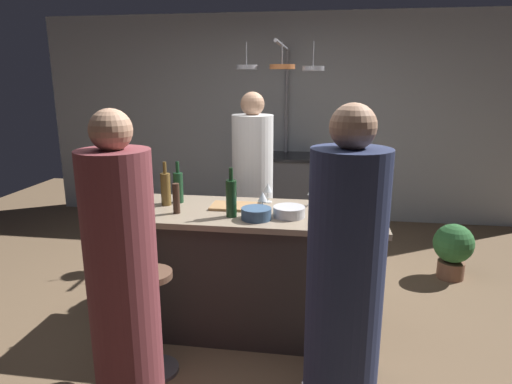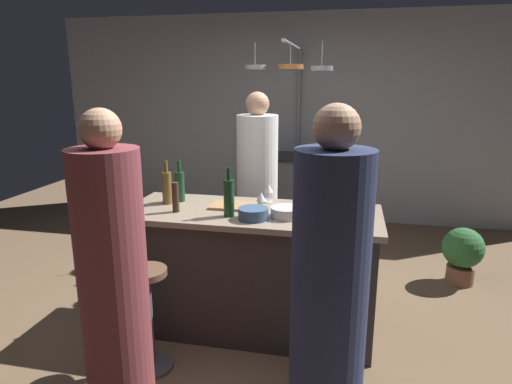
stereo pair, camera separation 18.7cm
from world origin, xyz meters
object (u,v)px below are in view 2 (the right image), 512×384
object	(u,v)px
wine_bottle_white	(359,194)
mixing_bowl_steel	(287,212)
mixing_bowl_blue	(253,214)
guest_right	(329,301)
wine_glass_by_chef	(312,192)
bar_stool_right	(319,334)
potted_plant	(463,252)
chef	(257,196)
stove_range	(294,190)
wine_bottle_amber	(167,187)
pepper_mill	(175,197)
wine_glass_near_left_guest	(261,198)
bar_stool_left	(148,315)
guest_left	(114,284)
cutting_board	(233,206)
wine_glass_near_right_guest	(269,189)
wine_bottle_green	(180,186)
mixing_bowl_ceramic	(344,214)
wine_bottle_red	(229,197)

from	to	relation	value
wine_bottle_white	mixing_bowl_steel	bearing A→B (deg)	-147.88
mixing_bowl_blue	guest_right	bearing A→B (deg)	-56.49
guest_right	wine_glass_by_chef	bearing A→B (deg)	98.90
bar_stool_right	mixing_bowl_blue	bearing A→B (deg)	137.75
wine_bottle_white	potted_plant	bearing A→B (deg)	43.17
wine_bottle_white	chef	bearing A→B (deg)	144.06
stove_range	wine_bottle_amber	world-z (taller)	wine_bottle_amber
chef	wine_bottle_white	xyz separation A→B (m)	(0.86, -0.63, 0.23)
pepper_mill	wine_glass_near_left_guest	world-z (taller)	pepper_mill
bar_stool_left	guest_left	distance (m)	0.56
chef	bar_stool_right	distance (m)	1.64
potted_plant	bar_stool_right	bearing A→B (deg)	-123.85
cutting_board	wine_glass_near_left_guest	bearing A→B (deg)	-20.92
wine_bottle_white	wine_glass_near_right_guest	xyz separation A→B (m)	(-0.65, 0.05, -0.01)
stove_range	wine_bottle_green	size ratio (longest dim) A/B	2.86
guest_right	mixing_bowl_ceramic	size ratio (longest dim) A/B	10.58
guest_right	guest_left	distance (m)	1.10
mixing_bowl_ceramic	potted_plant	bearing A→B (deg)	48.11
wine_glass_near_left_guest	pepper_mill	bearing A→B (deg)	-169.14
wine_bottle_white	wine_bottle_red	bearing A→B (deg)	-157.65
wine_glass_near_right_guest	wine_glass_by_chef	world-z (taller)	same
potted_plant	pepper_mill	bearing A→B (deg)	-150.80
mixing_bowl_ceramic	guest_right	bearing A→B (deg)	-92.82
mixing_bowl_steel	mixing_bowl_blue	world-z (taller)	mixing_bowl_blue
wine_glass_near_left_guest	mixing_bowl_blue	xyz separation A→B (m)	(-0.02, -0.16, -0.07)
wine_bottle_green	wine_glass_near_right_guest	distance (m)	0.67
guest_right	wine_bottle_red	xyz separation A→B (m)	(-0.72, 0.85, 0.24)
guest_right	wine_glass_near_right_guest	distance (m)	1.36
chef	wine_glass_near_right_guest	world-z (taller)	chef
wine_glass_near_left_guest	chef	bearing A→B (deg)	103.65
stove_range	bar_stool_left	world-z (taller)	stove_range
bar_stool_left	wine_bottle_white	distance (m)	1.63
cutting_board	pepper_mill	distance (m)	0.42
bar_stool_left	wine_glass_by_chef	distance (m)	1.39
wine_glass_near_left_guest	guest_left	bearing A→B (deg)	-119.88
mixing_bowl_ceramic	wine_glass_near_right_guest	bearing A→B (deg)	150.76
guest_left	mixing_bowl_ceramic	world-z (taller)	guest_left
bar_stool_right	mixing_bowl_blue	distance (m)	0.86
guest_left	cutting_board	world-z (taller)	guest_left
bar_stool_left	mixing_bowl_blue	world-z (taller)	mixing_bowl_blue
wine_bottle_red	chef	bearing A→B (deg)	90.66
guest_right	mixing_bowl_blue	xyz separation A→B (m)	(-0.54, 0.82, 0.15)
chef	wine_bottle_white	bearing A→B (deg)	-35.94
wine_bottle_white	bar_stool_right	bearing A→B (deg)	-103.31
cutting_board	wine_bottle_red	bearing A→B (deg)	-82.06
stove_range	bar_stool_right	size ratio (longest dim) A/B	1.31
guest_right	wine_glass_near_left_guest	distance (m)	1.13
bar_stool_left	mixing_bowl_blue	distance (m)	0.92
guest_left	wine_bottle_red	world-z (taller)	guest_left
wine_glass_by_chef	bar_stool_left	bearing A→B (deg)	-138.18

